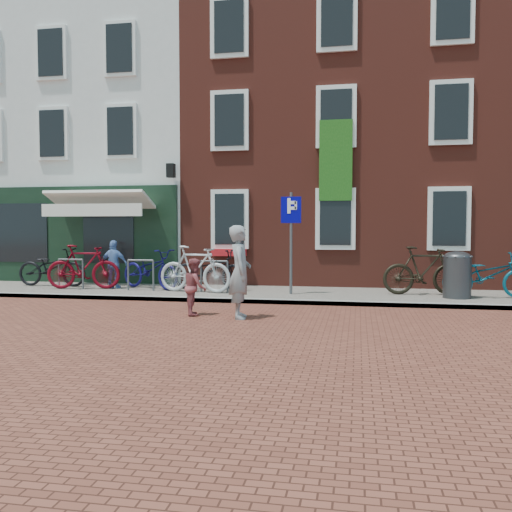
% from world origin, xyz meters
% --- Properties ---
extents(ground, '(80.00, 80.00, 0.00)m').
position_xyz_m(ground, '(0.00, 0.00, 0.00)').
color(ground, brown).
extents(sidewalk, '(24.00, 3.00, 0.10)m').
position_xyz_m(sidewalk, '(1.00, 1.50, 0.05)').
color(sidewalk, slate).
rests_on(sidewalk, ground).
extents(building_stucco, '(8.00, 8.00, 9.00)m').
position_xyz_m(building_stucco, '(-5.00, 7.00, 4.50)').
color(building_stucco, silver).
rests_on(building_stucco, ground).
extents(building_brick_mid, '(6.00, 8.00, 10.00)m').
position_xyz_m(building_brick_mid, '(2.00, 7.00, 5.00)').
color(building_brick_mid, maroon).
rests_on(building_brick_mid, ground).
extents(building_brick_right, '(6.00, 8.00, 10.00)m').
position_xyz_m(building_brick_right, '(8.00, 7.00, 5.00)').
color(building_brick_right, maroon).
rests_on(building_brick_right, ground).
extents(litter_bin, '(0.64, 0.64, 1.18)m').
position_xyz_m(litter_bin, '(6.43, 1.16, 0.71)').
color(litter_bin, '#38383B').
rests_on(litter_bin, sidewalk).
extents(parking_sign, '(0.50, 0.07, 2.54)m').
position_xyz_m(parking_sign, '(2.48, 1.19, 1.79)').
color(parking_sign, '#4C4C4F').
rests_on(parking_sign, sidewalk).
extents(woman, '(0.57, 0.74, 1.81)m').
position_xyz_m(woman, '(1.88, -2.03, 0.90)').
color(woman, gray).
rests_on(woman, ground).
extents(boy, '(0.59, 0.67, 1.15)m').
position_xyz_m(boy, '(0.90, -1.80, 0.57)').
color(boy, '#944246').
rests_on(boy, ground).
extents(cafe_person, '(0.78, 0.33, 1.32)m').
position_xyz_m(cafe_person, '(-2.42, 1.57, 0.76)').
color(cafe_person, '#658BCB').
rests_on(cafe_person, sidewalk).
extents(bicycle_0, '(2.05, 0.72, 1.08)m').
position_xyz_m(bicycle_0, '(-4.39, 1.76, 0.64)').
color(bicycle_0, black).
rests_on(bicycle_0, sidewalk).
extents(bicycle_1, '(2.06, 0.89, 1.20)m').
position_xyz_m(bicycle_1, '(-3.18, 1.29, 0.70)').
color(bicycle_1, '#5B040E').
rests_on(bicycle_1, sidewalk).
extents(bicycle_2, '(2.16, 1.53, 1.08)m').
position_xyz_m(bicycle_2, '(-1.42, 1.69, 0.64)').
color(bicycle_2, '#110E50').
rests_on(bicycle_2, sidewalk).
extents(bicycle_3, '(2.05, 0.88, 1.20)m').
position_xyz_m(bicycle_3, '(0.01, 1.11, 0.70)').
color(bicycle_3, '#B4B4B6').
rests_on(bicycle_3, sidewalk).
extents(bicycle_4, '(2.08, 0.81, 1.08)m').
position_xyz_m(bicycle_4, '(0.23, 1.77, 0.64)').
color(bicycle_4, black).
rests_on(bicycle_4, sidewalk).
extents(bicycle_5, '(2.05, 0.81, 1.20)m').
position_xyz_m(bicycle_5, '(5.72, 1.66, 0.70)').
color(bicycle_5, black).
rests_on(bicycle_5, sidewalk).
extents(bicycle_6, '(2.05, 0.72, 1.08)m').
position_xyz_m(bicycle_6, '(7.15, 1.34, 0.64)').
color(bicycle_6, '#07475C').
rests_on(bicycle_6, sidewalk).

